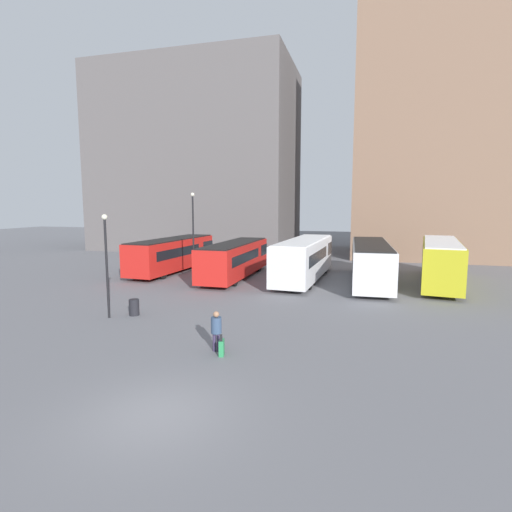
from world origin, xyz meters
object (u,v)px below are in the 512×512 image
lamp_post_1 (193,232)px  trash_bin (134,307)px  suitcase (222,348)px  bus_2 (304,258)px  traveler (216,328)px  bus_3 (371,261)px  bus_1 (235,258)px  bus_4 (441,261)px  lamp_post_0 (106,257)px  bus_0 (173,254)px

lamp_post_1 → trash_bin: size_ratio=7.79×
suitcase → lamp_post_1: 14.90m
bus_2 → traveler: 16.20m
bus_2 → bus_3: bus_2 is taller
bus_2 → bus_3: size_ratio=0.94×
bus_1 → bus_2: 5.50m
bus_4 → trash_bin: (-16.84, -13.23, -1.32)m
traveler → trash_bin: 7.09m
bus_3 → traveler: size_ratio=7.56×
bus_4 → traveler: 20.11m
traveler → trash_bin: traveler is taller
bus_1 → lamp_post_0: size_ratio=2.02×
bus_1 → traveler: (4.44, -15.69, -0.57)m
bus_0 → lamp_post_1: bearing=-135.1°
bus_1 → bus_4: (15.26, 1.24, 0.21)m
bus_0 → suitcase: (10.87, -17.29, -1.26)m
bus_0 → bus_3: size_ratio=0.90×
bus_3 → suitcase: (-5.59, -16.65, -1.32)m
traveler → lamp_post_0: (-7.00, 2.95, 2.18)m
lamp_post_0 → lamp_post_1: lamp_post_1 is taller
bus_3 → bus_4: 4.93m
bus_2 → trash_bin: 14.36m
bus_3 → suitcase: size_ratio=13.78×
bus_1 → bus_3: size_ratio=0.87×
bus_2 → bus_4: bearing=-82.2°
bus_3 → lamp_post_1: 13.23m
bus_4 → bus_3: bearing=105.1°
traveler → trash_bin: (-6.02, 3.71, -0.53)m
bus_1 → suitcase: (4.79, -16.07, -1.22)m
suitcase → lamp_post_1: (-6.86, 12.75, 3.52)m
bus_1 → lamp_post_1: 4.53m
traveler → lamp_post_0: size_ratio=0.31×
bus_4 → lamp_post_0: size_ratio=2.20×
lamp_post_1 → trash_bin: lamp_post_1 is taller
bus_4 → trash_bin: 21.46m
bus_2 → lamp_post_0: size_ratio=2.17×
bus_1 → traveler: bus_1 is taller
bus_3 → lamp_post_0: size_ratio=2.31×
traveler → lamp_post_1: (-6.51, 12.38, 2.87)m
bus_4 → bus_1: bearing=102.0°
bus_2 → bus_1: bearing=98.1°
suitcase → bus_3: bearing=-32.6°
suitcase → trash_bin: bearing=43.3°
traveler → lamp_post_1: bearing=13.7°
bus_1 → bus_4: bus_4 is taller
bus_3 → lamp_post_1: (-12.45, -3.89, 2.20)m
suitcase → bus_4: bearing=-45.2°
bus_0 → bus_3: (16.46, -0.64, 0.05)m
lamp_post_1 → bus_4: bearing=14.7°
suitcase → bus_2: bearing=-16.4°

